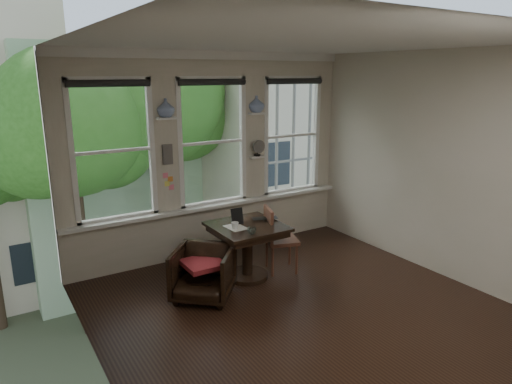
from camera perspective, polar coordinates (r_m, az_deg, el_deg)
ground at (r=5.54m, az=5.72°, el=-14.56°), size 4.50×4.50×0.00m
ceiling at (r=4.85m, az=6.66°, el=18.17°), size 4.50×4.50×0.00m
wall_back at (r=6.85m, az=-5.55°, el=4.54°), size 4.50×0.00×4.50m
wall_front at (r=3.58m, az=29.07°, el=-6.77°), size 4.50×0.00×4.50m
wall_left at (r=4.05m, az=-19.88°, el=-3.43°), size 0.00×4.50×4.50m
wall_right at (r=6.59m, az=21.78°, el=3.15°), size 0.00×4.50×4.50m
window_left at (r=6.32m, az=-17.47°, el=4.91°), size 1.10×0.12×1.90m
window_center at (r=6.82m, az=-5.59°, el=6.19°), size 1.10×0.12×1.90m
window_right at (r=7.57m, az=4.34°, el=7.06°), size 1.10×0.12×1.90m
shelf_left at (r=6.39m, az=-11.16°, el=9.04°), size 0.26×0.16×0.03m
shelf_right at (r=7.04m, az=0.06°, el=9.80°), size 0.26×0.16×0.03m
intercom at (r=6.48m, az=-11.04°, el=4.66°), size 0.14×0.06×0.28m
sticky_notes at (r=6.56m, az=-10.91°, el=1.65°), size 0.16×0.01×0.24m
desk_fan at (r=7.09m, az=0.15°, el=5.20°), size 0.20×0.20×0.24m
vase_left at (r=6.38m, az=-11.22°, el=10.28°), size 0.24×0.24×0.25m
vase_right at (r=7.03m, az=0.06°, el=10.93°), size 0.24×0.24×0.25m
table at (r=6.16m, az=-1.10°, el=-7.46°), size 0.90×0.90×0.75m
armchair_left at (r=5.69m, az=-6.61°, el=-10.06°), size 0.99×0.99×0.65m
cushion_red at (r=5.64m, az=-6.65°, el=-8.90°), size 0.45×0.45×0.06m
side_chair_right at (r=6.36m, az=3.22°, el=-5.94°), size 0.54×0.54×0.92m
laptop at (r=6.20m, az=1.24°, el=-3.49°), size 0.40×0.32×0.03m
mug at (r=5.88m, az=-2.65°, el=-4.22°), size 0.12×0.12×0.09m
drinking_glass at (r=5.70m, az=-0.53°, el=-4.85°), size 0.14×0.14×0.09m
tablet at (r=6.04m, az=-2.37°, el=-3.04°), size 0.17×0.10×0.22m
papers at (r=5.95m, az=-2.54°, el=-4.43°), size 0.24×0.31×0.00m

